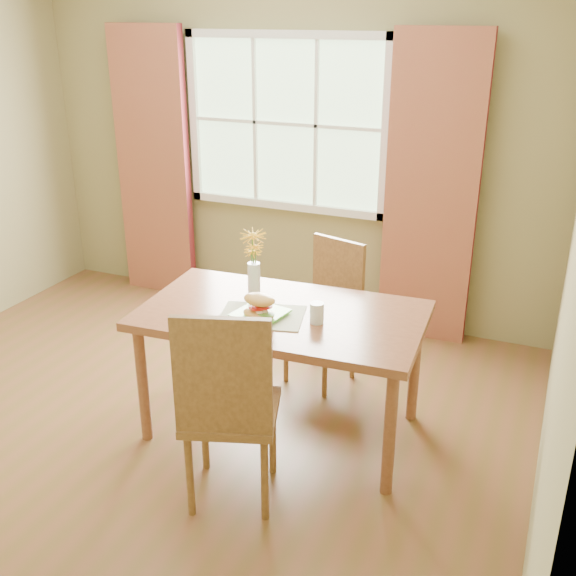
% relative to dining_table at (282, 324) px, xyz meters
% --- Properties ---
extents(room, '(4.24, 3.84, 2.74)m').
position_rel_dining_table_xyz_m(room, '(-0.68, -0.23, 0.67)').
color(room, brown).
rests_on(room, ground).
extents(window, '(1.62, 0.06, 1.32)m').
position_rel_dining_table_xyz_m(window, '(-0.68, 1.64, 0.82)').
color(window, '#B2DDA7').
rests_on(window, room).
extents(curtain_left, '(0.65, 0.08, 2.20)m').
position_rel_dining_table_xyz_m(curtain_left, '(-1.83, 1.55, 0.42)').
color(curtain_left, maroon).
rests_on(curtain_left, room).
extents(curtain_right, '(0.65, 0.08, 2.20)m').
position_rel_dining_table_xyz_m(curtain_right, '(0.47, 1.55, 0.42)').
color(curtain_right, maroon).
rests_on(curtain_right, room).
extents(dining_table, '(1.60, 0.96, 0.76)m').
position_rel_dining_table_xyz_m(dining_table, '(0.00, 0.00, 0.00)').
color(dining_table, brown).
rests_on(dining_table, room).
extents(chair_near, '(0.57, 0.57, 1.08)m').
position_rel_dining_table_xyz_m(chair_near, '(0.03, -0.71, -0.09)').
color(chair_near, brown).
rests_on(chair_near, room).
extents(chair_far, '(0.48, 0.48, 0.94)m').
position_rel_dining_table_xyz_m(chair_far, '(0.02, 0.70, -0.17)').
color(chair_far, brown).
rests_on(chair_far, room).
extents(placemat, '(0.52, 0.43, 0.01)m').
position_rel_dining_table_xyz_m(placemat, '(-0.08, -0.10, 0.08)').
color(placemat, beige).
rests_on(placemat, dining_table).
extents(plate, '(0.29, 0.29, 0.01)m').
position_rel_dining_table_xyz_m(plate, '(-0.08, -0.11, 0.09)').
color(plate, '#5DC731').
rests_on(plate, placemat).
extents(croissant_sandwich, '(0.20, 0.15, 0.14)m').
position_rel_dining_table_xyz_m(croissant_sandwich, '(-0.06, -0.16, 0.16)').
color(croissant_sandwich, '#EDA451').
rests_on(croissant_sandwich, plate).
extents(water_glass, '(0.08, 0.08, 0.11)m').
position_rel_dining_table_xyz_m(water_glass, '(0.23, -0.06, 0.13)').
color(water_glass, silver).
rests_on(water_glass, dining_table).
extents(flower_vase, '(0.15, 0.15, 0.38)m').
position_rel_dining_table_xyz_m(flower_vase, '(-0.26, 0.18, 0.31)').
color(flower_vase, silver).
rests_on(flower_vase, dining_table).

